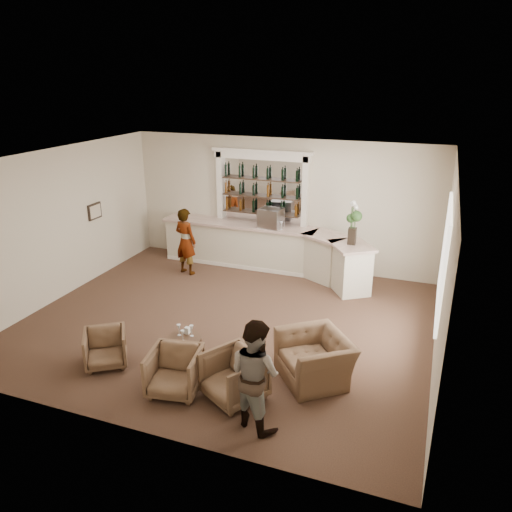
# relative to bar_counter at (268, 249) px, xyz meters

# --- Properties ---
(ground) EXTENTS (8.00, 8.00, 0.00)m
(ground) POSITION_rel_bar_counter_xyz_m (0.16, -3.00, -0.57)
(ground) COLOR brown
(ground) RESTS_ON ground
(room_shell) EXTENTS (8.04, 7.02, 3.32)m
(room_shell) POSITION_rel_bar_counter_xyz_m (0.33, -2.29, 1.77)
(room_shell) COLOR beige
(room_shell) RESTS_ON ground
(bar_counter) EXTENTS (5.72, 1.80, 1.14)m
(bar_counter) POSITION_rel_bar_counter_xyz_m (0.00, 0.00, 0.00)
(bar_counter) COLOR beige
(bar_counter) RESTS_ON ground
(back_bar_alcove) EXTENTS (2.64, 0.25, 3.00)m
(back_bar_alcove) POSITION_rel_bar_counter_xyz_m (-0.34, 0.41, 1.46)
(back_bar_alcove) COLOR white
(back_bar_alcove) RESTS_ON ground
(cocktail_table) EXTENTS (0.60, 0.60, 0.50)m
(cocktail_table) POSITION_rel_bar_counter_xyz_m (0.11, -4.67, -0.32)
(cocktail_table) COLOR #4C3021
(cocktail_table) RESTS_ON ground
(sommelier) EXTENTS (0.70, 0.55, 1.69)m
(sommelier) POSITION_rel_bar_counter_xyz_m (-1.85, -0.92, 0.27)
(sommelier) COLOR gray
(sommelier) RESTS_ON ground
(guest) EXTENTS (0.99, 0.91, 1.66)m
(guest) POSITION_rel_bar_counter_xyz_m (1.81, -5.75, 0.26)
(guest) COLOR gray
(guest) RESTS_ON ground
(armchair_left) EXTENTS (0.97, 0.97, 0.64)m
(armchair_left) POSITION_rel_bar_counter_xyz_m (-1.15, -5.21, -0.25)
(armchair_left) COLOR brown
(armchair_left) RESTS_ON ground
(armchair_center) EXTENTS (0.91, 0.93, 0.73)m
(armchair_center) POSITION_rel_bar_counter_xyz_m (0.36, -5.48, -0.21)
(armchair_center) COLOR brown
(armchair_center) RESTS_ON ground
(armchair_right) EXTENTS (1.14, 1.15, 0.77)m
(armchair_right) POSITION_rel_bar_counter_xyz_m (1.30, -5.30, -0.19)
(armchair_right) COLOR brown
(armchair_right) RESTS_ON ground
(armchair_far) EXTENTS (1.54, 1.56, 0.76)m
(armchair_far) POSITION_rel_bar_counter_xyz_m (2.33, -4.36, -0.19)
(armchair_far) COLOR brown
(armchair_far) RESTS_ON ground
(espresso_machine) EXTENTS (0.61, 0.53, 0.49)m
(espresso_machine) POSITION_rel_bar_counter_xyz_m (0.06, 0.02, 0.81)
(espresso_machine) COLOR #AFAFB4
(espresso_machine) RESTS_ON bar_counter
(flower_vase) EXTENTS (0.27, 0.27, 1.01)m
(flower_vase) POSITION_rel_bar_counter_xyz_m (2.20, -0.57, 1.13)
(flower_vase) COLOR black
(flower_vase) RESTS_ON bar_counter
(wine_glass_bar_left) EXTENTS (0.07, 0.07, 0.21)m
(wine_glass_bar_left) POSITION_rel_bar_counter_xyz_m (0.37, -0.07, 0.67)
(wine_glass_bar_left) COLOR white
(wine_glass_bar_left) RESTS_ON bar_counter
(wine_glass_bar_right) EXTENTS (0.07, 0.07, 0.21)m
(wine_glass_bar_right) POSITION_rel_bar_counter_xyz_m (0.08, 0.04, 0.67)
(wine_glass_bar_right) COLOR white
(wine_glass_bar_right) RESTS_ON bar_counter
(wine_glass_tbl_a) EXTENTS (0.07, 0.07, 0.21)m
(wine_glass_tbl_a) POSITION_rel_bar_counter_xyz_m (-0.01, -4.64, 0.03)
(wine_glass_tbl_a) COLOR white
(wine_glass_tbl_a) RESTS_ON cocktail_table
(wine_glass_tbl_b) EXTENTS (0.07, 0.07, 0.21)m
(wine_glass_tbl_b) POSITION_rel_bar_counter_xyz_m (0.21, -4.59, 0.03)
(wine_glass_tbl_b) COLOR white
(wine_glass_tbl_b) RESTS_ON cocktail_table
(wine_glass_tbl_c) EXTENTS (0.07, 0.07, 0.21)m
(wine_glass_tbl_c) POSITION_rel_bar_counter_xyz_m (0.15, -4.80, 0.03)
(wine_glass_tbl_c) COLOR white
(wine_glass_tbl_c) RESTS_ON cocktail_table
(napkin_holder) EXTENTS (0.08, 0.08, 0.12)m
(napkin_holder) POSITION_rel_bar_counter_xyz_m (0.09, -4.53, -0.01)
(napkin_holder) COLOR silver
(napkin_holder) RESTS_ON cocktail_table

